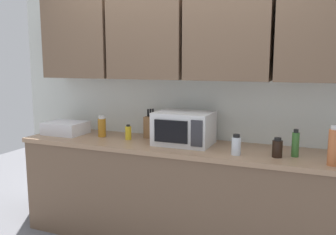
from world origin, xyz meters
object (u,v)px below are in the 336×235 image
Objects in this scene: bottle_clear_tall at (236,145)px; bottle_green_oil at (295,144)px; bottle_amber_vinegar at (102,127)px; microwave at (184,128)px; knife_block at (151,127)px; bottle_spice_jar at (334,147)px; bottle_soy_dark at (277,148)px; dish_rack at (66,128)px; bottle_yellow_mustard at (128,133)px.

bottle_green_oil reaches higher than bottle_clear_tall.
bottle_clear_tall is at bearing -7.88° from bottle_amber_vinegar.
bottle_clear_tall is at bearing -20.78° from microwave.
microwave reaches higher than bottle_green_oil.
knife_block reaches higher than bottle_amber_vinegar.
knife_block is 0.93m from bottle_clear_tall.
bottle_spice_jar is 1.32× the size of bottle_green_oil.
bottle_soy_dark is 1.61m from bottle_amber_vinegar.
dish_rack is 0.87m from knife_block.
bottle_amber_vinegar is 1.73m from bottle_green_oil.
bottle_soy_dark is 0.71× the size of bottle_green_oil.
bottle_soy_dark is at bearing 9.64° from bottle_clear_tall.
microwave reaches higher than knife_block.
bottle_green_oil is at bearing 28.59° from bottle_soy_dark.
microwave is at bearing 2.21° from bottle_yellow_mustard.
bottle_spice_jar reaches higher than bottle_yellow_mustard.
dish_rack is at bearing 175.67° from bottle_spice_jar.
bottle_green_oil is (0.12, 0.07, 0.03)m from bottle_soy_dark.
microwave is at bearing 170.21° from bottle_soy_dark.
bottle_spice_jar reaches higher than bottle_green_oil.
dish_rack is at bearing -168.56° from knife_block.
bottle_green_oil is at bearing -9.34° from knife_block.
bottle_amber_vinegar is (-0.45, -0.15, -0.01)m from knife_block.
bottle_amber_vinegar is 0.96× the size of bottle_green_oil.
knife_block is (0.85, 0.17, 0.04)m from dish_rack.
bottle_green_oil is at bearing -1.07° from dish_rack.
bottle_amber_vinegar is at bearing 177.83° from bottle_green_oil.
knife_block is 0.47m from bottle_amber_vinegar.
knife_block is 1.32× the size of bottle_green_oil.
bottle_amber_vinegar reaches higher than dish_rack.
bottle_clear_tall is (-0.30, -0.05, 0.01)m from bottle_soy_dark.
knife_block is at bearing 18.10° from bottle_amber_vinegar.
bottle_amber_vinegar reaches higher than bottle_yellow_mustard.
knife_block is 1.38× the size of bottle_amber_vinegar.
bottle_yellow_mustard is at bearing -177.79° from microwave.
bottle_green_oil is (0.42, 0.12, 0.02)m from bottle_clear_tall.
dish_rack is at bearing -176.32° from bottle_amber_vinegar.
bottle_spice_jar is 0.29m from bottle_green_oil.
bottle_yellow_mustard is at bearing 0.74° from dish_rack.
knife_block reaches higher than bottle_clear_tall.
dish_rack is at bearing -179.26° from bottle_yellow_mustard.
knife_block is at bearing 167.08° from bottle_spice_jar.
bottle_clear_tall is (1.72, -0.16, 0.01)m from dish_rack.
bottle_spice_jar reaches higher than bottle_clear_tall.
dish_rack is 1.83× the size of bottle_green_oil.
bottle_yellow_mustard is (0.69, 0.01, 0.00)m from dish_rack.
bottle_clear_tall is 1.15× the size of bottle_yellow_mustard.
bottle_soy_dark is at bearing 168.65° from bottle_spice_jar.
bottle_spice_jar is at bearing -12.92° from knife_block.
knife_block is 1.71× the size of bottle_clear_tall.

